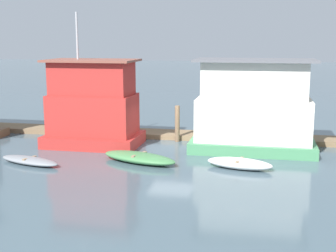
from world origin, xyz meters
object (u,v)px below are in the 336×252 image
houseboat_red (93,106)px  dinghy_green (139,158)px  mooring_post_near_right (177,124)px  houseboat_green (253,109)px  dinghy_white (240,163)px  dinghy_grey (30,161)px

houseboat_red → dinghy_green: houseboat_red is taller
houseboat_red → mooring_post_near_right: 5.07m
houseboat_red → houseboat_green: size_ratio=1.12×
dinghy_white → dinghy_green: bearing=178.9°
dinghy_grey → mooring_post_near_right: 9.02m
houseboat_red → dinghy_green: size_ratio=1.73×
dinghy_grey → mooring_post_near_right: mooring_post_near_right is taller
dinghy_grey → mooring_post_near_right: size_ratio=1.68×
houseboat_green → mooring_post_near_right: bearing=164.0°
houseboat_green → dinghy_white: bearing=-97.0°
houseboat_red → houseboat_green: 9.03m
dinghy_green → dinghy_white: bearing=-1.1°
houseboat_red → mooring_post_near_right: houseboat_red is taller
houseboat_green → dinghy_grey: (-10.66, -5.21, -2.09)m
houseboat_red → dinghy_grey: size_ratio=2.07×
houseboat_red → dinghy_grey: houseboat_red is taller
dinghy_green → dinghy_grey: bearing=-165.0°
dinghy_green → mooring_post_near_right: (0.99, 5.09, 0.84)m
dinghy_grey → dinghy_white: (10.18, 1.30, 0.07)m
dinghy_white → mooring_post_near_right: bearing=127.5°
houseboat_red → dinghy_white: houseboat_red is taller
dinghy_green → dinghy_white: (4.97, -0.10, 0.00)m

